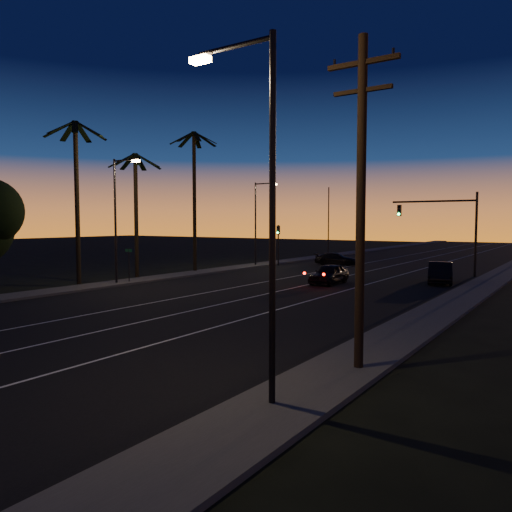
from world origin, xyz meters
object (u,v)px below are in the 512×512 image
Objects in this scene: lead_car at (329,274)px; cross_car at (336,259)px; utility_pole at (361,196)px; signal_mast at (446,219)px; right_car at (440,273)px.

cross_car is (-6.28, 14.79, -0.09)m from lead_car.
utility_pole is 2.10× the size of cross_car.
signal_mast is 12.96m from lead_car.
right_car is at bearing -37.36° from cross_car.
signal_mast is (-4.46, 29.99, -0.53)m from utility_pole.
cross_car is (-12.94, 9.88, -0.14)m from right_car.
lead_car is at bearing -67.00° from cross_car.
utility_pole reaches higher than right_car.
utility_pole is 22.01m from lead_car.
lead_car is 8.28m from right_car.
utility_pole is at bearing -81.89° from right_car.
cross_car is (-16.35, 33.82, -4.66)m from utility_pole.
cross_car is at bearing 142.64° from right_car.
cross_car is (-11.89, 3.82, -4.13)m from signal_mast.
signal_mast is at bearing -17.83° from cross_car.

